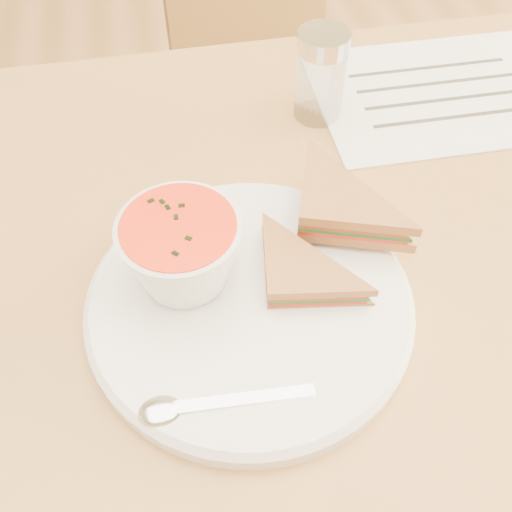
{
  "coord_description": "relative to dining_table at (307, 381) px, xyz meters",
  "views": [
    {
      "loc": [
        -0.16,
        -0.38,
        1.19
      ],
      "look_at": [
        -0.09,
        -0.07,
        0.8
      ],
      "focal_mm": 40.0,
      "sensor_mm": 36.0,
      "label": 1
    }
  ],
  "objects": [
    {
      "name": "floor",
      "position": [
        0.0,
        0.0,
        -0.38
      ],
      "size": [
        5.0,
        6.0,
        0.01
      ],
      "primitive_type": "cube",
      "color": "olive",
      "rests_on": "ground"
    },
    {
      "name": "dining_table",
      "position": [
        0.0,
        0.0,
        0.0
      ],
      "size": [
        1.0,
        0.7,
        0.75
      ],
      "primitive_type": null,
      "color": "brown",
      "rests_on": "floor"
    },
    {
      "name": "chair_far",
      "position": [
        0.09,
        0.63,
        0.04
      ],
      "size": [
        0.43,
        0.43,
        0.82
      ],
      "primitive_type": null,
      "rotation": [
        0.0,
        0.0,
        3.34
      ],
      "color": "brown",
      "rests_on": "floor"
    },
    {
      "name": "plate",
      "position": [
        -0.1,
        -0.09,
        0.38
      ],
      "size": [
        0.33,
        0.33,
        0.02
      ],
      "primitive_type": null,
      "rotation": [
        0.0,
        0.0,
        0.11
      ],
      "color": "white",
      "rests_on": "dining_table"
    },
    {
      "name": "soup_bowl",
      "position": [
        -0.16,
        -0.06,
        0.43
      ],
      "size": [
        0.13,
        0.13,
        0.07
      ],
      "primitive_type": null,
      "rotation": [
        0.0,
        0.0,
        -0.19
      ],
      "color": "white",
      "rests_on": "plate"
    },
    {
      "name": "sandwich_half_a",
      "position": [
        -0.09,
        -0.11,
        0.41
      ],
      "size": [
        0.11,
        0.11,
        0.03
      ],
      "primitive_type": null,
      "rotation": [
        0.0,
        0.0,
        -0.16
      ],
      "color": "#AE773D",
      "rests_on": "plate"
    },
    {
      "name": "sandwich_half_b",
      "position": [
        -0.05,
        -0.05,
        0.42
      ],
      "size": [
        0.14,
        0.14,
        0.03
      ],
      "primitive_type": null,
      "rotation": [
        0.0,
        0.0,
        -0.33
      ],
      "color": "#AE773D",
      "rests_on": "plate"
    },
    {
      "name": "spoon",
      "position": [
        -0.14,
        -0.19,
        0.4
      ],
      "size": [
        0.18,
        0.04,
        0.01
      ],
      "primitive_type": null,
      "rotation": [
        0.0,
        0.0,
        -0.05
      ],
      "color": "silver",
      "rests_on": "plate"
    },
    {
      "name": "paper_menu",
      "position": [
        0.2,
        0.18,
        0.38
      ],
      "size": [
        0.32,
        0.24,
        0.0
      ],
      "primitive_type": null,
      "rotation": [
        0.0,
        0.0,
        -0.01
      ],
      "color": "white",
      "rests_on": "dining_table"
    },
    {
      "name": "condiment_shaker",
      "position": [
        0.03,
        0.17,
        0.43
      ],
      "size": [
        0.06,
        0.06,
        0.11
      ],
      "primitive_type": null,
      "rotation": [
        0.0,
        0.0,
        -0.09
      ],
      "color": "silver",
      "rests_on": "dining_table"
    }
  ]
}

